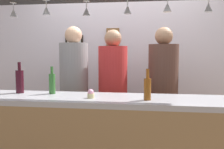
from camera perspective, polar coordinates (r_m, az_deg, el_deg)
The scene contains 18 objects.
back_wall at distance 3.71m, azimuth 2.27°, elevation 2.81°, with size 4.40×0.06×2.60m, color silver.
bar_counter at distance 2.25m, azimuth -2.35°, elevation -14.33°, with size 2.70×0.55×1.05m.
hanging_wineglass_far_left at distance 2.69m, azimuth -20.66°, elevation 12.56°, with size 0.07×0.07×0.13m.
hanging_wineglass_left at distance 2.46m, azimuth -14.12°, elevation 13.48°, with size 0.07×0.07×0.13m.
hanging_wineglass_center_left at distance 2.45m, azimuth -5.60°, elevation 13.63°, with size 0.07×0.07×0.13m.
hanging_wineglass_center at distance 2.34m, azimuth 3.41°, elevation 14.06°, with size 0.07×0.07×0.13m.
hanging_wineglass_center_right at distance 2.26m, azimuth 11.99°, elevation 14.26°, with size 0.07×0.07×0.13m.
hanging_wineglass_right at distance 2.36m, azimuth 20.26°, elevation 13.68°, with size 0.07×0.07×0.13m.
person_left_grey_shirt at distance 3.18m, azimuth -8.27°, elevation -2.08°, with size 0.34×0.34×1.74m.
person_middle_red_shirt at distance 3.08m, azimuth 0.20°, elevation -2.80°, with size 0.34×0.34×1.70m.
person_right_brown_shirt at distance 3.05m, azimuth 11.05°, elevation -2.70°, with size 0.34×0.34×1.72m.
bottle_beer_green_import at distance 2.55m, azimuth -12.92°, elevation -1.80°, with size 0.06×0.06×0.26m.
bottle_beer_amber_tall at distance 2.18m, azimuth 7.73°, elevation -2.95°, with size 0.06×0.06×0.26m.
bottle_wine_dark_red at distance 2.68m, azimuth -19.47°, elevation -1.31°, with size 0.08×0.08×0.30m.
cupcake at distance 2.27m, azimuth -4.64°, elevation -4.25°, with size 0.06×0.06×0.08m.
picture_frame_caricature at distance 3.80m, azimuth -8.22°, elevation 5.91°, with size 0.26×0.02×0.34m.
picture_frame_lower_pair at distance 3.65m, azimuth 11.03°, elevation 4.44°, with size 0.30×0.02×0.18m.
picture_frame_crest at distance 3.69m, azimuth 0.17°, elevation 8.06°, with size 0.18×0.02×0.26m.
Camera 1 is at (0.40, -2.59, 1.45)m, focal length 41.95 mm.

